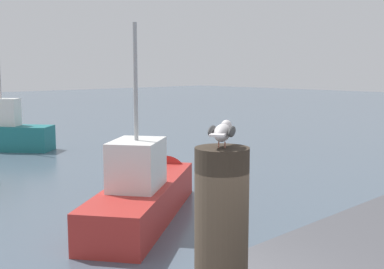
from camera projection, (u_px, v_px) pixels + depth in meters
mooring_post at (221, 229)px, 2.84m from camera, size 0.32×0.32×0.96m
seagull at (222, 132)px, 2.77m from camera, size 0.36×0.25×0.14m
boat_red at (149, 188)px, 10.44m from camera, size 5.07×4.14×4.08m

